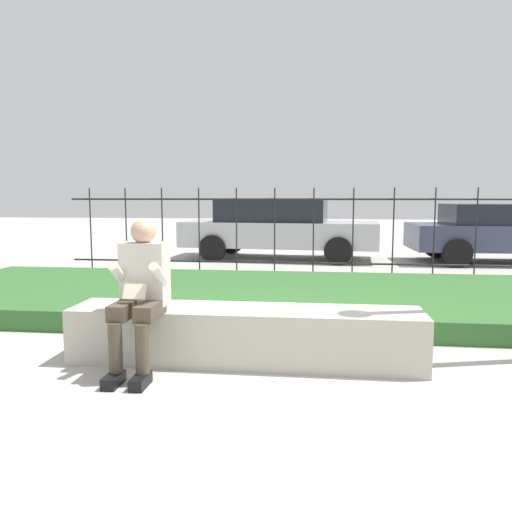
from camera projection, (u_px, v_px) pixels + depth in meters
name	position (u px, v px, depth m)	size (l,w,h in m)	color
ground_plane	(272.00, 363.00, 4.46)	(60.00, 60.00, 0.00)	#B2AFA8
stone_bench	(245.00, 338.00, 4.46)	(3.12, 0.59, 0.49)	#B7B2A3
person_seated_reader	(141.00, 288.00, 4.17)	(0.42, 0.73, 1.29)	black
grass_berm	(287.00, 298.00, 6.76)	(10.11, 3.29, 0.24)	#33662D
iron_fence	(294.00, 233.00, 8.69)	(8.11, 0.03, 1.63)	#232326
car_parked_center	(278.00, 228.00, 11.95)	(4.72, 2.22, 1.41)	#B7B7BC
car_parked_right	(504.00, 232.00, 11.14)	(4.18, 1.95, 1.32)	#383D56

